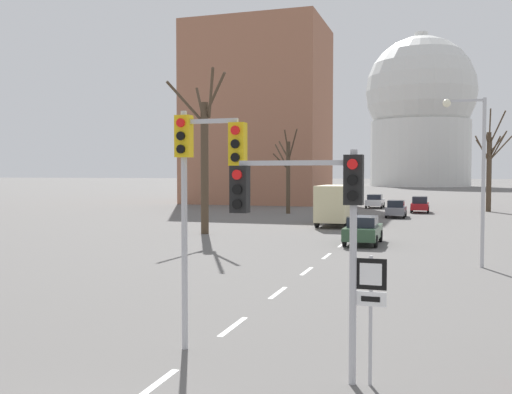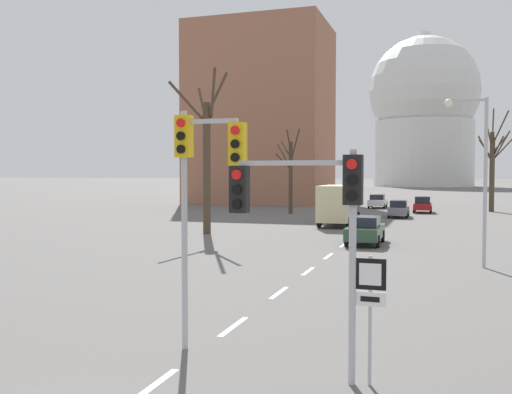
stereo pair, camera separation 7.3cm
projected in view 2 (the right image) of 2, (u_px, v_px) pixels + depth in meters
name	position (u px, v px, depth m)	size (l,w,h in m)	color
lane_stripe_0	(152.00, 386.00, 10.93)	(0.16, 2.00, 0.01)	silver
lane_stripe_1	(234.00, 326.00, 15.20)	(0.16, 2.00, 0.01)	silver
lane_stripe_2	(279.00, 293.00, 19.48)	(0.16, 2.00, 0.01)	silver
lane_stripe_3	(308.00, 271.00, 23.76)	(0.16, 2.00, 0.01)	silver
lane_stripe_4	(328.00, 256.00, 28.03)	(0.16, 2.00, 0.01)	silver
lane_stripe_5	(343.00, 245.00, 32.31)	(0.16, 2.00, 0.01)	silver
lane_stripe_6	(355.00, 237.00, 36.59)	(0.16, 2.00, 0.01)	silver
lane_stripe_7	(364.00, 230.00, 40.86)	(0.16, 2.00, 0.01)	silver
lane_stripe_8	(371.00, 225.00, 45.14)	(0.16, 2.00, 0.01)	silver
lane_stripe_9	(377.00, 220.00, 49.42)	(0.16, 2.00, 0.01)	silver
traffic_signal_near_right	(310.00, 206.00, 11.16)	(2.67, 0.34, 4.55)	#B2B2B7
traffic_signal_centre_tall	(202.00, 170.00, 12.97)	(1.67, 0.34, 5.52)	#B2B2B7
route_sign_post	(370.00, 297.00, 10.91)	(0.60, 0.08, 2.52)	#B2B2B7
street_lamp_right	(477.00, 163.00, 24.53)	(1.80, 0.36, 7.32)	#B2B2B7
sedan_near_left	(423.00, 205.00, 58.62)	(1.80, 3.96, 1.66)	maroon
sedan_near_right	(399.00, 209.00, 52.39)	(1.76, 4.07, 1.58)	slate
sedan_mid_centre	(378.00, 201.00, 66.58)	(1.93, 4.56, 1.58)	silver
sedan_far_left	(365.00, 230.00, 32.69)	(1.90, 4.48, 1.62)	#2D4C33
delivery_truck	(339.00, 204.00, 44.38)	(2.44, 7.20, 3.14)	#333842
bare_tree_left_near	(206.00, 157.00, 38.01)	(3.80, 5.06, 10.54)	#473828
bare_tree_right_near	(493.00, 170.00, 60.19)	(3.77, 4.59, 8.57)	#473828
bare_tree_left_far	(290.00, 172.00, 57.19)	(3.39, 3.92, 8.38)	#473828
bare_tree_right_far	(492.00, 165.00, 59.82)	(3.35, 3.59, 11.05)	#473828
capitol_dome	(424.00, 112.00, 173.83)	(33.12, 33.12, 46.78)	silver
apartment_block_left	(261.00, 115.00, 77.96)	(18.00, 14.00, 24.08)	#9E664C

